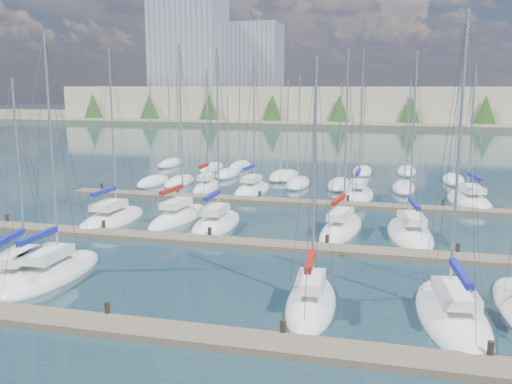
% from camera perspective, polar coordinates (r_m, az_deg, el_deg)
% --- Properties ---
extents(ground, '(400.00, 400.00, 0.00)m').
position_cam_1_polar(ground, '(79.81, 8.26, 3.07)').
color(ground, '#223B45').
rests_on(ground, ground).
extents(dock_near, '(44.00, 1.93, 1.10)m').
position_cam_1_polar(dock_near, '(24.56, -7.20, -13.95)').
color(dock_near, '#6B5E4C').
rests_on(dock_near, ground).
extents(dock_mid, '(44.00, 1.93, 1.10)m').
position_cam_1_polar(dock_mid, '(37.13, 0.78, -5.29)').
color(dock_mid, '#6B5E4C').
rests_on(dock_mid, ground).
extents(dock_far, '(44.00, 1.93, 1.10)m').
position_cam_1_polar(dock_far, '(50.47, 4.53, -1.05)').
color(dock_far, '#6B5E4C').
rests_on(dock_far, ground).
extents(sailboat_p, '(2.84, 8.46, 14.26)m').
position_cam_1_polar(sailboat_p, '(54.53, 10.17, -0.28)').
color(sailboat_p, white).
rests_on(sailboat_p, ground).
extents(sailboat_j, '(3.09, 8.28, 13.77)m').
position_cam_1_polar(sailboat_j, '(42.62, -3.99, -3.18)').
color(sailboat_j, white).
rests_on(sailboat_j, ground).
extents(sailboat_q, '(4.65, 9.35, 12.85)m').
position_cam_1_polar(sailboat_q, '(54.42, 20.54, -0.83)').
color(sailboat_q, white).
rests_on(sailboat_q, ground).
extents(sailboat_d, '(2.90, 7.62, 12.40)m').
position_cam_1_polar(sailboat_d, '(27.68, 5.51, -10.93)').
color(sailboat_d, white).
rests_on(sailboat_d, ground).
extents(sailboat_c, '(3.14, 8.31, 13.79)m').
position_cam_1_polar(sailboat_c, '(33.61, -19.71, -7.61)').
color(sailboat_c, white).
rests_on(sailboat_c, ground).
extents(sailboat_b, '(4.13, 8.56, 11.47)m').
position_cam_1_polar(sailboat_b, '(33.89, -22.45, -7.65)').
color(sailboat_b, white).
rests_on(sailboat_b, ground).
extents(sailboat_o, '(3.18, 7.55, 13.93)m').
position_cam_1_polar(sailboat_o, '(56.36, -0.38, 0.25)').
color(sailboat_o, white).
rests_on(sailboat_o, ground).
extents(sailboat_n, '(2.45, 7.02, 12.73)m').
position_cam_1_polar(sailboat_n, '(57.72, -4.96, 0.47)').
color(sailboat_n, white).
rests_on(sailboat_n, ground).
extents(sailboat_l, '(4.15, 9.21, 13.37)m').
position_cam_1_polar(sailboat_l, '(41.28, 15.14, -4.00)').
color(sailboat_l, white).
rests_on(sailboat_l, ground).
extents(sailboat_k, '(3.40, 9.18, 13.59)m').
position_cam_1_polar(sailboat_k, '(41.56, 8.52, -3.63)').
color(sailboat_k, white).
rests_on(sailboat_k, ground).
extents(sailboat_h, '(3.34, 8.38, 13.91)m').
position_cam_1_polar(sailboat_h, '(45.40, -14.20, -2.64)').
color(sailboat_h, white).
rests_on(sailboat_h, ground).
extents(sailboat_i, '(3.28, 8.90, 14.18)m').
position_cam_1_polar(sailboat_i, '(45.13, -7.72, -2.46)').
color(sailboat_i, white).
rests_on(sailboat_i, ground).
extents(sailboat_e, '(3.97, 9.35, 14.27)m').
position_cam_1_polar(sailboat_e, '(27.64, 19.00, -11.53)').
color(sailboat_e, white).
rests_on(sailboat_e, ground).
extents(distant_boats, '(36.93, 20.75, 13.30)m').
position_cam_1_polar(distant_boats, '(64.53, 2.85, 1.65)').
color(distant_boats, '#9EA0A5').
rests_on(distant_boats, ground).
extents(shoreline, '(400.00, 60.00, 38.00)m').
position_cam_1_polar(shoreline, '(169.88, 7.18, 9.56)').
color(shoreline, '#666B51').
rests_on(shoreline, ground).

